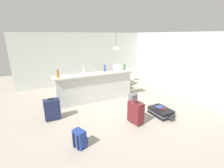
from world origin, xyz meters
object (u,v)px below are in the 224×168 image
object	(u,v)px
grocery_bag	(117,68)
dining_chair_near_partition	(123,79)
bottle_blue	(105,68)
book_stack	(161,108)
suitcase_upright_navy	(52,109)
suitcase_upright_maroon	(136,112)
backpack_blue	(80,139)
bottle_green	(125,67)
backpack_grey	(133,100)
suitcase_flat_black	(161,112)
dining_table	(117,73)
bottle_amber	(58,74)
bottle_white	(84,71)
pendant_lamp	(116,47)

from	to	relation	value
grocery_bag	dining_chair_near_partition	distance (m)	1.19
bottle_blue	dining_chair_near_partition	size ratio (longest dim) A/B	0.28
dining_chair_near_partition	book_stack	xyz separation A→B (m)	(-0.14, -2.62, -0.26)
grocery_bag	suitcase_upright_navy	distance (m)	2.75
suitcase_upright_maroon	backpack_blue	world-z (taller)	suitcase_upright_maroon
bottle_green	backpack_grey	world-z (taller)	bottle_green
dining_chair_near_partition	book_stack	size ratio (longest dim) A/B	3.33
bottle_green	book_stack	bearing A→B (deg)	-84.28
grocery_bag	suitcase_flat_black	distance (m)	2.26
bottle_blue	dining_chair_near_partition	xyz separation A→B (m)	(1.16, 0.68, -0.71)
dining_table	book_stack	size ratio (longest dim) A/B	3.94
grocery_bag	suitcase_upright_maroon	distance (m)	2.17
dining_table	suitcase_flat_black	xyz separation A→B (m)	(-0.15, -3.20, -0.54)
bottle_amber	dining_chair_near_partition	xyz separation A→B (m)	(2.84, 0.81, -0.71)
bottle_white	backpack_blue	xyz separation A→B (m)	(-0.78, -2.10, -1.04)
dining_chair_near_partition	backpack_grey	bearing A→B (deg)	-107.65
dining_chair_near_partition	suitcase_flat_black	world-z (taller)	dining_chair_near_partition
dining_chair_near_partition	dining_table	bearing A→B (deg)	88.39
bottle_green	dining_table	world-z (taller)	bottle_green
backpack_grey	bottle_green	bearing A→B (deg)	78.29
bottle_blue	pendant_lamp	xyz separation A→B (m)	(1.15, 1.32, 0.61)
pendant_lamp	book_stack	xyz separation A→B (m)	(-0.14, -3.25, -1.58)
bottle_amber	dining_table	world-z (taller)	bottle_amber
bottle_white	book_stack	xyz separation A→B (m)	(1.85, -1.77, -0.99)
grocery_bag	backpack_blue	xyz separation A→B (m)	(-2.12, -2.23, -1.00)
bottle_amber	bottle_blue	size ratio (longest dim) A/B	1.00
suitcase_upright_navy	book_stack	size ratio (longest dim) A/B	2.40
backpack_blue	bottle_green	bearing A→B (deg)	42.36
bottle_amber	bottle_green	size ratio (longest dim) A/B	1.17
bottle_amber	dining_chair_near_partition	size ratio (longest dim) A/B	0.28
bottle_blue	bottle_amber	bearing A→B (deg)	-175.71
suitcase_flat_black	suitcase_upright_navy	xyz separation A→B (m)	(-3.04, 1.22, 0.22)
bottle_blue	dining_table	bearing A→B (deg)	46.86
grocery_bag	dining_table	size ratio (longest dim) A/B	0.24
bottle_blue	dining_chair_near_partition	distance (m)	1.52
bottle_white	suitcase_flat_black	distance (m)	2.82
bottle_blue	book_stack	xyz separation A→B (m)	(1.01, -1.94, -0.97)
bottle_blue	suitcase_upright_navy	xyz separation A→B (m)	(-2.01, -0.73, -0.89)
dining_chair_near_partition	backpack_grey	xyz separation A→B (m)	(-0.53, -1.67, -0.31)
suitcase_flat_black	backpack_grey	bearing A→B (deg)	112.50
backpack_grey	suitcase_flat_black	bearing A→B (deg)	-67.50
suitcase_flat_black	backpack_blue	xyz separation A→B (m)	(-2.65, -0.32, 0.09)
suitcase_upright_navy	dining_table	bearing A→B (deg)	31.93
book_stack	bottle_green	bearing A→B (deg)	95.72
bottle_amber	suitcase_upright_navy	size ratio (longest dim) A/B	0.39
dining_table	suitcase_upright_navy	distance (m)	3.77
bottle_green	pendant_lamp	xyz separation A→B (m)	(0.33, 1.35, 0.63)
grocery_bag	book_stack	world-z (taller)	grocery_bag
bottle_green	pendant_lamp	size ratio (longest dim) A/B	0.29
grocery_bag	book_stack	size ratio (longest dim) A/B	0.93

